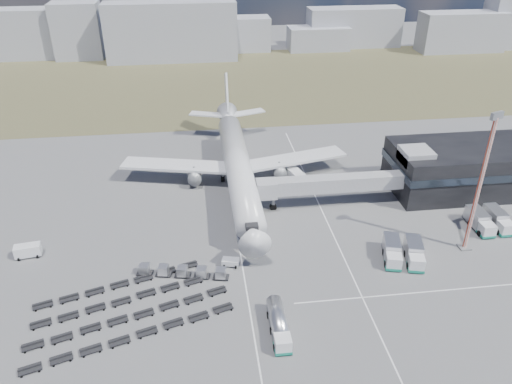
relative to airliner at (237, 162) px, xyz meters
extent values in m
plane|color=#565659|center=(0.00, -32.38, -5.29)|extent=(420.00, 420.00, 0.00)
cube|color=#4E4A2F|center=(0.00, 77.62, -5.29)|extent=(420.00, 90.00, 0.01)
cube|color=silver|center=(-2.00, -27.38, -5.29)|extent=(0.25, 110.00, 0.01)
cube|color=silver|center=(16.00, -27.38, -5.29)|extent=(0.25, 110.00, 0.01)
cube|color=silver|center=(25.00, -40.38, -5.29)|extent=(40.00, 0.25, 0.01)
cube|color=black|center=(48.00, -8.38, -0.29)|extent=(30.00, 16.00, 10.00)
cube|color=#262D38|center=(48.00, -8.38, 0.91)|extent=(30.40, 16.40, 1.60)
cube|color=#939399|center=(36.00, -10.38, 4.21)|extent=(6.00, 6.00, 3.00)
cube|color=#939399|center=(18.10, -11.88, -0.19)|extent=(29.80, 3.00, 3.00)
cube|color=#939399|center=(4.70, -12.38, -0.19)|extent=(4.00, 3.60, 3.40)
cylinder|color=slate|center=(6.20, -11.88, -2.74)|extent=(0.70, 0.70, 5.10)
cylinder|color=black|center=(6.20, -11.88, -4.84)|extent=(1.40, 0.90, 1.40)
cylinder|color=silver|center=(0.00, -2.38, 0.01)|extent=(5.60, 48.00, 5.60)
cone|color=silver|center=(0.00, -28.88, 0.01)|extent=(5.60, 5.00, 5.60)
cone|color=silver|center=(0.00, 25.62, 0.81)|extent=(5.60, 8.00, 5.60)
cube|color=black|center=(0.00, -26.88, 0.81)|extent=(2.20, 2.00, 0.80)
cube|color=silver|center=(-13.00, 2.62, -1.19)|extent=(25.59, 11.38, 0.50)
cube|color=silver|center=(13.00, 2.62, -1.19)|extent=(25.59, 11.38, 0.50)
cylinder|color=slate|center=(-9.50, 0.62, -2.89)|extent=(3.00, 5.00, 3.00)
cylinder|color=slate|center=(9.50, 0.62, -2.89)|extent=(3.00, 5.00, 3.00)
cube|color=silver|center=(-5.50, 27.62, 1.21)|extent=(9.49, 5.63, 0.35)
cube|color=silver|center=(5.50, 27.62, 1.21)|extent=(9.49, 5.63, 0.35)
cube|color=silver|center=(0.00, 28.62, 6.51)|extent=(0.50, 9.06, 11.45)
cylinder|color=slate|center=(0.00, -23.38, -4.04)|extent=(0.50, 0.50, 2.50)
cylinder|color=slate|center=(-3.20, 1.62, -4.04)|extent=(0.60, 0.60, 2.50)
cylinder|color=slate|center=(3.20, 1.62, -4.04)|extent=(0.60, 0.60, 2.50)
cylinder|color=black|center=(0.00, -23.38, -4.79)|extent=(0.50, 1.20, 1.20)
cube|color=#999BA7|center=(-85.56, 121.91, 4.54)|extent=(45.73, 12.00, 19.67)
cube|color=#999BA7|center=(-54.22, 118.92, 5.80)|extent=(18.98, 12.00, 22.19)
cube|color=#999BA7|center=(-16.07, 110.52, 6.15)|extent=(52.18, 12.00, 22.89)
cube|color=#999BA7|center=(7.29, 123.88, 1.75)|extent=(36.87, 12.00, 14.09)
cube|color=#999BA7|center=(47.16, 120.83, -0.39)|extent=(26.44, 12.00, 9.80)
cube|color=#999BA7|center=(64.32, 125.36, 3.06)|extent=(41.38, 12.00, 16.71)
cube|color=#999BA7|center=(107.84, 110.57, 2.91)|extent=(36.42, 12.00, 16.41)
cube|color=#999BA7|center=(129.79, 114.24, 5.93)|extent=(17.09, 12.00, 22.43)
cube|color=silver|center=(1.58, -49.61, -3.91)|extent=(2.31, 2.31, 2.20)
cube|color=#157961|center=(1.58, -49.61, -4.77)|extent=(2.41, 2.41, 0.48)
cylinder|color=silver|center=(1.62, -44.92, -3.48)|extent=(2.44, 7.18, 2.39)
cube|color=slate|center=(1.62, -44.92, -4.58)|extent=(2.35, 7.18, 0.33)
cylinder|color=black|center=(1.60, -46.36, -4.81)|extent=(2.49, 1.07, 1.05)
cube|color=silver|center=(-4.00, -29.57, -4.62)|extent=(3.18, 2.26, 1.34)
cube|color=silver|center=(-39.16, -22.46, -4.12)|extent=(4.63, 2.58, 2.34)
cube|color=silver|center=(12.79, -1.06, -3.66)|extent=(4.07, 6.56, 2.86)
cube|color=#157961|center=(12.79, -1.06, -4.83)|extent=(4.19, 6.69, 0.46)
cube|color=silver|center=(23.45, -33.80, -3.86)|extent=(3.07, 2.99, 2.43)
cube|color=#157961|center=(23.45, -33.80, -4.80)|extent=(3.20, 3.12, 0.50)
cube|color=silver|center=(24.42, -30.07, -3.42)|extent=(3.84, 5.58, 2.87)
cube|color=silver|center=(27.07, -34.75, -3.86)|extent=(3.07, 2.99, 2.43)
cube|color=#157961|center=(27.07, -34.75, -4.80)|extent=(3.20, 3.12, 0.50)
cube|color=silver|center=(28.05, -31.02, -3.42)|extent=(3.84, 5.58, 2.87)
cube|color=silver|center=(44.30, -26.68, -3.87)|extent=(2.55, 2.44, 2.41)
cube|color=#157961|center=(44.30, -26.68, -4.80)|extent=(2.66, 2.55, 0.49)
cube|color=silver|center=(44.26, -22.84, -3.43)|extent=(2.68, 5.07, 2.85)
cube|color=silver|center=(48.03, -26.64, -3.87)|extent=(2.55, 2.44, 2.41)
cube|color=#157961|center=(48.03, -26.64, -4.80)|extent=(2.66, 2.55, 0.49)
cube|color=silver|center=(47.99, -22.80, -3.43)|extent=(2.68, 5.07, 2.85)
cube|color=black|center=(-18.48, -30.10, -4.99)|extent=(2.90, 2.13, 0.18)
cube|color=silver|center=(-18.48, -30.10, -4.13)|extent=(1.92, 1.92, 1.51)
cube|color=black|center=(-15.33, -30.78, -4.99)|extent=(2.90, 2.13, 0.18)
cube|color=silver|center=(-15.33, -30.78, -4.13)|extent=(1.92, 1.92, 1.51)
cube|color=black|center=(-12.18, -31.47, -4.99)|extent=(2.90, 2.13, 0.18)
cube|color=silver|center=(-12.18, -31.47, -4.13)|extent=(1.92, 1.92, 1.51)
cube|color=black|center=(-9.03, -32.15, -4.99)|extent=(2.90, 2.13, 0.18)
cube|color=silver|center=(-9.03, -32.15, -4.13)|extent=(1.92, 1.92, 1.51)
cube|color=black|center=(-5.88, -32.83, -4.99)|extent=(2.90, 2.13, 0.18)
cube|color=silver|center=(-5.88, -32.83, -4.13)|extent=(1.92, 1.92, 1.51)
cube|color=black|center=(-19.16, -44.56, -4.94)|extent=(30.43, 10.99, 0.71)
cube|color=black|center=(-20.42, -40.63, -4.94)|extent=(30.43, 10.99, 0.71)
cube|color=black|center=(-21.68, -36.70, -4.94)|extent=(26.68, 9.79, 0.71)
cube|color=black|center=(-22.94, -32.76, -4.94)|extent=(26.68, 9.79, 0.71)
cylinder|color=#AB311B|center=(38.50, -29.72, 7.24)|extent=(0.70, 0.70, 25.06)
cube|color=slate|center=(38.50, -29.72, 20.07)|extent=(2.46, 1.42, 1.20)
cube|color=#565659|center=(38.50, -29.72, -5.14)|extent=(2.00, 2.00, 0.30)
camera|label=1|loc=(-8.32, -98.33, 47.79)|focal=35.00mm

